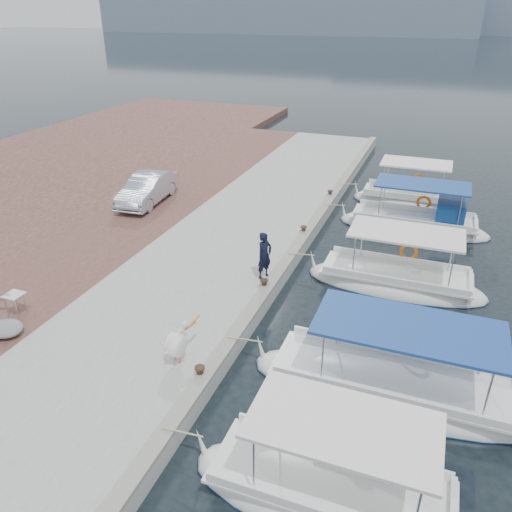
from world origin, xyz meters
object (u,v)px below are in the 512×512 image
(fishing_caique_b, at_px, (391,390))
(fishing_caique_e, at_px, (408,201))
(parked_car, at_px, (147,189))
(fishing_caique_d, at_px, (415,226))
(fishing_caique_a, at_px, (329,496))
(fisherman, at_px, (265,256))
(fishing_caique_c, at_px, (395,283))
(pelican, at_px, (177,343))

(fishing_caique_b, distance_m, fishing_caique_e, 15.05)
(fishing_caique_e, height_order, parked_car, fishing_caique_e)
(fishing_caique_b, xyz_separation_m, parked_car, (-13.13, 9.23, 1.09))
(parked_car, bearing_deg, fishing_caique_d, 5.59)
(fishing_caique_a, bearing_deg, fisherman, 118.69)
(fishing_caique_c, height_order, parked_car, fishing_caique_c)
(fishing_caique_a, distance_m, fisherman, 8.93)
(fishing_caique_d, bearing_deg, fishing_caique_c, -92.43)
(pelican, bearing_deg, fishing_caique_a, -26.82)
(fishing_caique_d, distance_m, pelican, 13.99)
(pelican, xyz_separation_m, parked_car, (-7.44, 10.52, 0.14))
(pelican, bearing_deg, fishing_caique_d, 67.58)
(fishing_caique_b, height_order, fishing_caique_d, same)
(fishing_caique_b, xyz_separation_m, fishing_caique_e, (-0.99, 15.02, 0.00))
(fishing_caique_a, distance_m, fishing_caique_c, 9.66)
(fishing_caique_d, bearing_deg, fishing_caique_a, -91.68)
(fishing_caique_b, height_order, fisherman, fisherman)
(pelican, bearing_deg, fishing_caique_c, 54.75)
(fishing_caique_a, relative_size, fishing_caique_b, 0.79)
(fishing_caique_a, relative_size, fisherman, 3.48)
(fisherman, bearing_deg, parked_car, 81.24)
(fishing_caique_a, bearing_deg, fishing_caique_d, 88.32)
(pelican, bearing_deg, fishing_caique_b, 12.79)
(fishing_caique_d, relative_size, fishing_caique_e, 1.18)
(fishing_caique_b, relative_size, fishing_caique_d, 1.14)
(fishing_caique_b, relative_size, parked_car, 1.80)
(fishing_caique_e, xyz_separation_m, pelican, (-4.70, -16.31, 0.94))
(fishing_caique_e, height_order, fisherman, fisherman)
(fishing_caique_a, relative_size, fishing_caique_c, 0.94)
(fishing_caique_e, bearing_deg, fishing_caique_c, -87.57)
(fishing_caique_c, height_order, fisherman, fisherman)
(fishing_caique_d, distance_m, parked_car, 13.03)
(fishing_caique_d, height_order, fishing_caique_e, same)
(fishing_caique_d, distance_m, fisherman, 9.03)
(fishing_caique_a, xyz_separation_m, pelican, (-4.87, 2.46, 0.94))
(fishing_caique_a, relative_size, parked_car, 1.42)
(fishing_caique_e, bearing_deg, pelican, -106.06)
(fishing_caique_c, bearing_deg, fishing_caique_b, -84.13)
(fishing_caique_a, height_order, fishing_caique_b, same)
(fishing_caique_a, distance_m, parked_car, 17.93)
(fishing_caique_d, relative_size, parked_car, 1.58)
(fishing_caique_e, relative_size, parked_car, 1.34)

